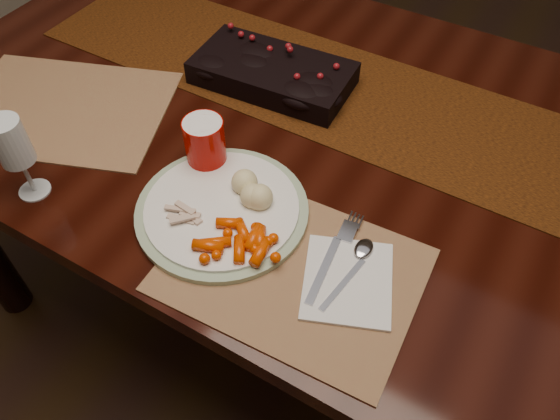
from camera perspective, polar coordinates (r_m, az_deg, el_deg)
The scene contains 15 objects.
floor at distance 1.70m, azimuth 3.53°, elevation -10.87°, with size 5.00×5.00×0.00m, color black.
dining_table at distance 1.39m, azimuth 4.26°, elevation -3.27°, with size 1.80×1.00×0.75m, color black.
table_runner at distance 1.18m, azimuth 10.11°, elevation 10.73°, with size 1.60×0.33×0.00m, color #3D280B.
centerpiece at distance 1.20m, azimuth -0.79°, elevation 14.46°, with size 0.33×0.17×0.07m, color black, non-canonical shape.
placemat_main at distance 0.88m, azimuth 1.28°, elevation -6.25°, with size 0.40×0.29×0.00m, color brown.
placemat_second at distance 1.24m, azimuth -21.73°, elevation 9.85°, with size 0.43×0.31×0.00m, color brown.
dinner_plate at distance 0.95m, azimuth -6.08°, elevation 0.07°, with size 0.30×0.30×0.02m, color white.
baby_carrots at distance 0.88m, azimuth -4.54°, elevation -3.34°, with size 0.12×0.09×0.02m, color #CE3900, non-canonical shape.
mashed_potatoes at distance 0.94m, azimuth -3.04°, elevation 2.27°, with size 0.08×0.07×0.04m, color beige, non-canonical shape.
turkey_shreds at distance 0.93m, azimuth -9.92°, elevation -0.46°, with size 0.06×0.05×0.01m, color #C6ABA0, non-canonical shape.
napkin at distance 0.87m, azimuth 7.09°, elevation -7.32°, with size 0.14×0.16×0.01m, color white.
fork at distance 0.88m, azimuth 5.25°, elevation -5.16°, with size 0.03×0.18×0.00m, color silver, non-canonical shape.
spoon at distance 0.87m, azimuth 7.26°, elevation -6.54°, with size 0.03×0.15×0.00m, color silver, non-canonical shape.
red_cup at distance 1.00m, azimuth -7.83°, elevation 6.83°, with size 0.07×0.07×0.10m, color #B00700.
wine_glass at distance 1.03m, azimuth -25.61°, elevation 4.85°, with size 0.06×0.06×0.16m, color #BEBEBE, non-canonical shape.
Camera 1 is at (0.33, -0.77, 1.48)m, focal length 35.00 mm.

